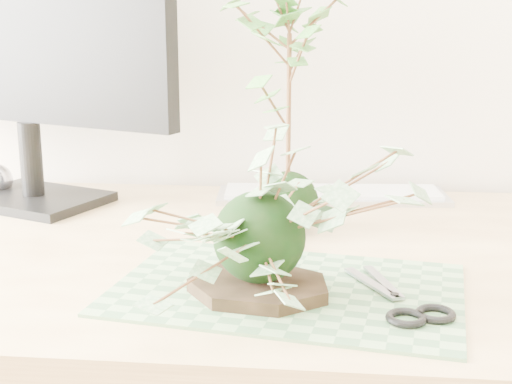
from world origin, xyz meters
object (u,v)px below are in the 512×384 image
(desk, at_px, (307,307))
(maple_kokedama, at_px, (289,50))
(ivy_kokedama, at_px, (259,195))
(monitor, at_px, (23,30))
(keyboard, at_px, (332,194))

(desk, xyz_separation_m, maple_kokedama, (-0.03, 0.07, 0.35))
(desk, height_order, ivy_kokedama, ivy_kokedama)
(desk, height_order, monitor, monitor)
(ivy_kokedama, xyz_separation_m, maple_kokedama, (0.02, 0.26, 0.14))
(maple_kokedama, height_order, monitor, monitor)
(desk, xyz_separation_m, monitor, (-0.47, 0.20, 0.38))
(maple_kokedama, bearing_deg, desk, -66.06)
(ivy_kokedama, xyz_separation_m, monitor, (-0.42, 0.38, 0.17))
(desk, xyz_separation_m, keyboard, (0.03, 0.28, 0.10))
(desk, distance_m, maple_kokedama, 0.36)
(ivy_kokedama, bearing_deg, monitor, 137.71)
(desk, relative_size, ivy_kokedama, 4.70)
(ivy_kokedama, relative_size, keyboard, 0.84)
(maple_kokedama, distance_m, monitor, 0.46)
(ivy_kokedama, bearing_deg, keyboard, 79.76)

